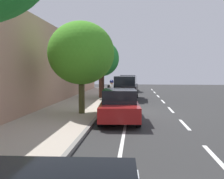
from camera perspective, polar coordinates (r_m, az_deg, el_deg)
name	(u,v)px	position (r m, az deg, el deg)	size (l,w,h in m)	color
ground	(129,113)	(14.15, 4.13, -5.43)	(61.26, 61.26, 0.00)	#2D2D2D
sidewalk	(71,111)	(14.62, -9.62, -4.90)	(3.61, 38.29, 0.13)	#B3A696
curb_edge	(102,111)	(14.26, -2.25, -5.08)	(0.16, 38.29, 0.13)	gray
lane_stripe_centre	(171,110)	(15.53, 13.65, -4.65)	(0.14, 35.80, 0.01)	white
lane_stripe_bike_edge	(128,112)	(14.15, 3.69, -5.41)	(0.12, 38.29, 0.01)	white
building_facade	(36,65)	(15.11, -17.34, 5.52)	(0.50, 38.29, 5.52)	tan
parked_pickup_white_nearest	(127,84)	(29.47, 3.64, 1.39)	(2.27, 5.41, 1.95)	white
parked_suv_black_second	(126,87)	(20.51, 3.28, 0.48)	(2.12, 4.77, 1.99)	black
parked_sedan_red_mid	(119,105)	(11.76, 1.75, -3.70)	(2.04, 4.50, 1.52)	maroon
bicycle_at_curb	(114,101)	(16.49, 0.45, -2.68)	(1.74, 0.51, 0.78)	black
cyclist_with_backpack	(111,90)	(16.89, -0.18, -0.03)	(0.43, 0.62, 1.81)	#C6B284
street_tree_near_cyclist	(101,59)	(20.79, -2.49, 7.22)	(2.99, 2.99, 4.88)	brown
street_tree_mid_block	(81,53)	(13.09, -7.24, 8.44)	(3.52, 3.52, 4.89)	#484826
fire_hydrant	(106,94)	(19.21, -1.53, -1.18)	(0.22, 0.22, 0.84)	red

